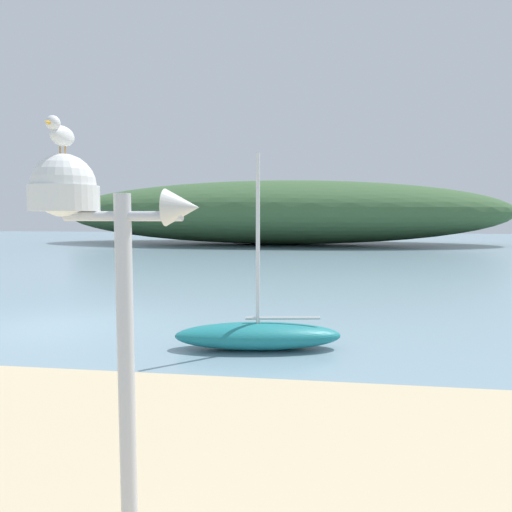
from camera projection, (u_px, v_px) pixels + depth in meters
The scene contains 5 objects.
ground_plane at pixel (58, 327), 11.66m from camera, with size 120.00×120.00×0.00m, color #7A99A8.
distant_hill at pixel (278, 212), 44.32m from camera, with size 40.65×14.07×5.70m, color #3D6038.
mast_structure at pixel (88, 230), 3.45m from camera, with size 1.23×0.49×2.92m.
seagull_on_radar at pixel (61, 133), 3.40m from camera, with size 0.12×0.34×0.24m.
sailboat_east_reach at pixel (258, 335), 9.75m from camera, with size 3.44×1.48×3.89m.
Camera 1 is at (6.34, -10.67, 2.70)m, focal length 34.19 mm.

